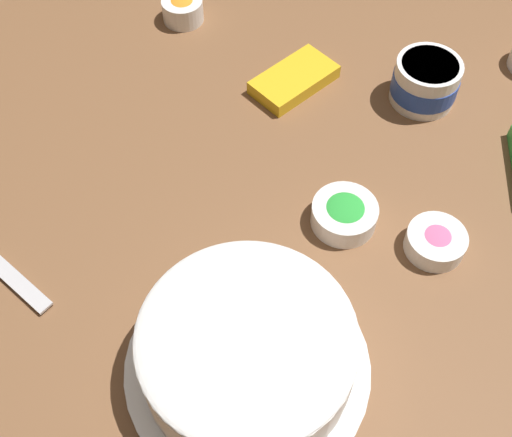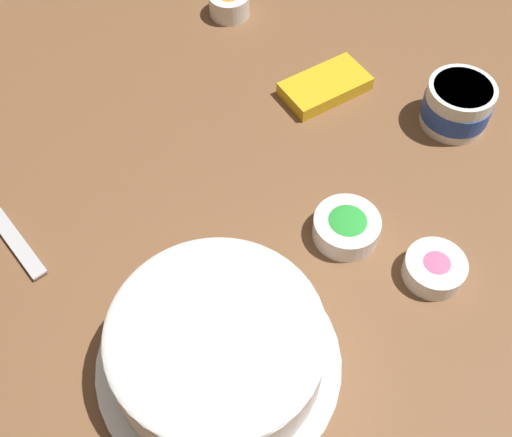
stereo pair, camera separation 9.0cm
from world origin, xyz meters
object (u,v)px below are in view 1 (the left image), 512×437
(frosting_tub, at_px, (425,81))
(candy_box_upper, at_px, (294,80))
(sprinkle_bowl_pink, at_px, (436,241))
(frosted_cake, at_px, (247,352))
(sprinkle_bowl_green, at_px, (344,214))
(sprinkle_bowl_orange, at_px, (183,9))

(frosting_tub, height_order, candy_box_upper, frosting_tub)
(sprinkle_bowl_pink, height_order, candy_box_upper, sprinkle_bowl_pink)
(sprinkle_bowl_pink, distance_m, candy_box_upper, 0.38)
(frosted_cake, distance_m, sprinkle_bowl_green, 0.27)
(frosted_cake, bearing_deg, sprinkle_bowl_pink, 147.84)
(frosted_cake, xyz_separation_m, frosting_tub, (-0.56, 0.08, -0.01))
(frosted_cake, height_order, candy_box_upper, frosted_cake)
(candy_box_upper, bearing_deg, frosted_cake, 39.35)
(frosting_tub, height_order, sprinkle_bowl_pink, frosting_tub)
(frosted_cake, height_order, frosting_tub, frosted_cake)
(sprinkle_bowl_pink, distance_m, sprinkle_bowl_orange, 0.64)
(frosted_cake, distance_m, candy_box_upper, 0.52)
(frosted_cake, xyz_separation_m, sprinkle_bowl_pink, (-0.27, 0.17, -0.03))
(sprinkle_bowl_pink, xyz_separation_m, candy_box_upper, (-0.23, -0.30, -0.01))
(frosted_cake, bearing_deg, candy_box_upper, -165.03)
(sprinkle_bowl_pink, bearing_deg, frosting_tub, -161.63)
(frosting_tub, relative_size, sprinkle_bowl_orange, 1.44)
(frosting_tub, xyz_separation_m, sprinkle_bowl_pink, (0.29, 0.09, -0.02))
(sprinkle_bowl_green, xyz_separation_m, sprinkle_bowl_orange, (-0.32, -0.43, 0.00))
(sprinkle_bowl_orange, bearing_deg, candy_box_upper, 72.09)
(sprinkle_bowl_pink, bearing_deg, frosted_cake, -32.16)
(sprinkle_bowl_orange, height_order, candy_box_upper, sprinkle_bowl_orange)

